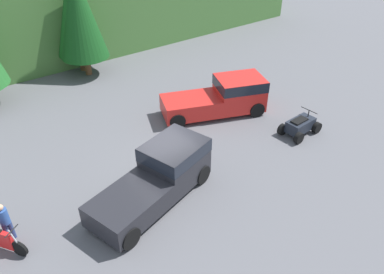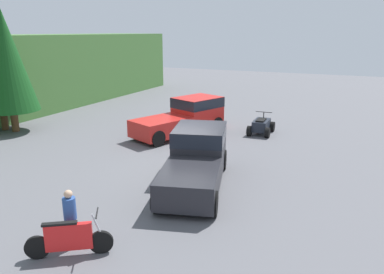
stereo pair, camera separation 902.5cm
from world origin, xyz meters
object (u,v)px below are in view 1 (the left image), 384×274
Objects in this scene: pickup_truck_red at (223,96)px; quad_atv at (300,126)px; pickup_truck_second at (161,174)px; rider_person at (5,221)px.

quad_atv is (1.65, -3.89, -0.57)m from pickup_truck_red.
pickup_truck_red reaches higher than quad_atv.
pickup_truck_second is 2.71× the size of quad_atv.
pickup_truck_red is 4.26m from quad_atv.
pickup_truck_second is at bearing -129.64° from pickup_truck_red.
rider_person is (-13.36, 1.67, 0.44)m from quad_atv.
quad_atv is 13.47m from rider_person.
pickup_truck_red and pickup_truck_second have the same top height.
pickup_truck_second is at bearing 174.09° from quad_atv.
pickup_truck_red reaches higher than rider_person.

